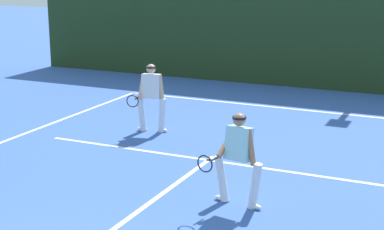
{
  "coord_description": "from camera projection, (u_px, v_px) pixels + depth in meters",
  "views": [
    {
      "loc": [
        4.69,
        -4.83,
        3.98
      ],
      "look_at": [
        -0.25,
        5.86,
        1.0
      ],
      "focal_mm": 56.61,
      "sensor_mm": 36.0,
      "label": 1
    }
  ],
  "objects": [
    {
      "name": "court_line_baseline_far",
      "position": [
        280.0,
        108.0,
        17.03
      ],
      "size": [
        9.56,
        0.1,
        0.01
      ],
      "primitive_type": "cube",
      "color": "white",
      "rests_on": "ground_plane"
    },
    {
      "name": "court_line_service",
      "position": [
        208.0,
        160.0,
        12.52
      ],
      "size": [
        7.79,
        0.1,
        0.01
      ],
      "primitive_type": "cube",
      "color": "white",
      "rests_on": "ground_plane"
    },
    {
      "name": "court_line_centre",
      "position": [
        138.0,
        211.0,
        9.95
      ],
      "size": [
        0.1,
        6.4,
        0.01
      ],
      "primitive_type": "cube",
      "color": "white",
      "rests_on": "ground_plane"
    },
    {
      "name": "player_near",
      "position": [
        238.0,
        155.0,
        10.01
      ],
      "size": [
        0.98,
        0.89,
        1.6
      ],
      "rotation": [
        0.0,
        0.0,
        2.97
      ],
      "color": "silver",
      "rests_on": "ground_plane"
    },
    {
      "name": "player_far",
      "position": [
        151.0,
        95.0,
        14.42
      ],
      "size": [
        0.77,
        0.87,
        1.66
      ],
      "rotation": [
        0.0,
        0.0,
        3.37
      ],
      "color": "silver",
      "rests_on": "ground_plane"
    },
    {
      "name": "back_fence_windscreen",
      "position": [
        310.0,
        39.0,
        19.31
      ],
      "size": [
        20.49,
        0.12,
        3.2
      ],
      "primitive_type": "cube",
      "color": "#20371A",
      "rests_on": "ground_plane"
    }
  ]
}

